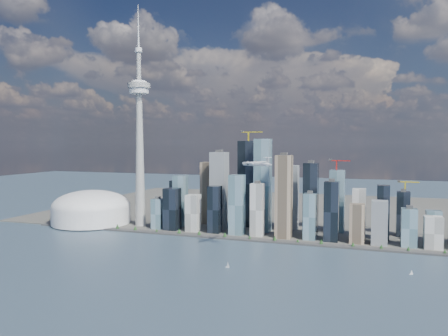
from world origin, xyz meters
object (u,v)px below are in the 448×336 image
(needle_tower, at_px, (139,134))
(airplane, at_px, (256,164))
(sailboat_east, at_px, (411,273))
(sailboat_west, at_px, (228,266))
(dome_stadium, at_px, (91,209))

(needle_tower, height_order, airplane, needle_tower)
(needle_tower, relative_size, sailboat_east, 63.34)
(needle_tower, relative_size, sailboat_west, 51.28)
(needle_tower, height_order, sailboat_east, needle_tower)
(dome_stadium, xyz_separation_m, sailboat_east, (759.17, -200.35, -36.65))
(needle_tower, relative_size, airplane, 8.19)
(dome_stadium, relative_size, sailboat_east, 23.01)
(needle_tower, bearing_deg, sailboat_east, -18.76)
(needle_tower, height_order, dome_stadium, needle_tower)
(needle_tower, distance_m, sailboat_west, 482.98)
(airplane, bearing_deg, needle_tower, 176.76)
(dome_stadium, bearing_deg, needle_tower, 4.09)
(airplane, distance_m, sailboat_east, 320.65)
(sailboat_west, xyz_separation_m, sailboat_east, (293.90, 60.70, -0.66))
(airplane, xyz_separation_m, sailboat_west, (-24.87, -92.87, -170.82))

